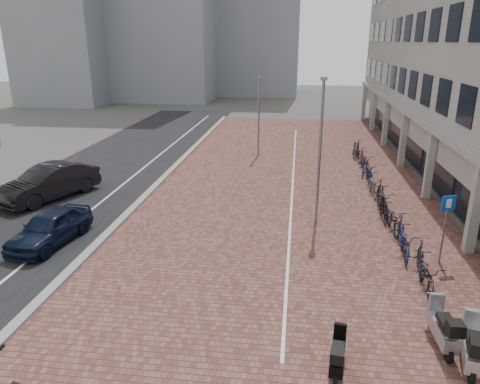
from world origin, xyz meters
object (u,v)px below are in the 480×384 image
at_px(scooter_mid, 338,353).
at_px(scooter_back, 442,326).
at_px(scooter_front, 472,345).
at_px(parking_sign, 446,218).
at_px(car_navy, 50,227).
at_px(car_dark, 49,182).

height_order(scooter_mid, scooter_back, scooter_back).
distance_m(scooter_front, parking_sign, 5.59).
xyz_separation_m(car_navy, scooter_back, (13.13, -4.48, -0.07)).
distance_m(car_dark, scooter_front, 19.22).
xyz_separation_m(car_dark, scooter_front, (16.37, -10.07, -0.22)).
bearing_deg(scooter_mid, car_dark, 149.65).
bearing_deg(parking_sign, scooter_front, -119.10).
distance_m(car_navy, scooter_back, 13.87).
bearing_deg(car_dark, scooter_mid, -14.97).
xyz_separation_m(car_navy, parking_sign, (14.44, 0.22, 1.04)).
height_order(scooter_back, parking_sign, parking_sign).
height_order(car_navy, scooter_front, car_navy).
height_order(scooter_front, parking_sign, parking_sign).
bearing_deg(car_navy, car_dark, 127.38).
xyz_separation_m(scooter_front, scooter_back, (-0.47, 0.71, -0.01)).
bearing_deg(car_navy, scooter_front, -13.19).
height_order(car_navy, scooter_back, car_navy).
distance_m(scooter_front, scooter_back, 0.85).
height_order(car_dark, parking_sign, parking_sign).
distance_m(scooter_front, scooter_mid, 3.21).
bearing_deg(parking_sign, car_dark, 144.57).
bearing_deg(scooter_back, car_dark, 147.39).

